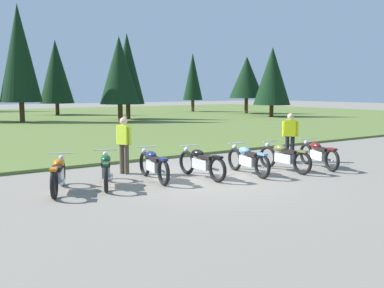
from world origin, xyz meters
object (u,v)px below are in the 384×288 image
object	(u,v)px
motorcycle_orange	(58,174)
motorcycle_sky_blue	(248,159)
motorcycle_black	(201,163)
motorcycle_navy	(153,165)
motorcycle_olive	(284,157)
rider_in_hivis_vest	(290,134)
motorcycle_british_green	(106,169)
rider_checking_bike	(124,142)
motorcycle_maroon	(318,154)

from	to	relation	value
motorcycle_orange	motorcycle_sky_blue	world-z (taller)	same
motorcycle_black	motorcycle_navy	bearing A→B (deg)	160.21
motorcycle_olive	rider_in_hivis_vest	distance (m)	1.93
motorcycle_black	motorcycle_olive	distance (m)	2.76
motorcycle_orange	rider_in_hivis_vest	world-z (taller)	rider_in_hivis_vest
motorcycle_navy	motorcycle_olive	xyz separation A→B (m)	(3.97, -1.01, 0.00)
motorcycle_navy	motorcycle_black	size ratio (longest dim) A/B	1.00
motorcycle_orange	motorcycle_olive	xyz separation A→B (m)	(6.52, -1.12, 0.00)
motorcycle_british_green	motorcycle_black	bearing A→B (deg)	-11.46
motorcycle_olive	rider_checking_bike	distance (m)	4.85
motorcycle_navy	motorcycle_maroon	world-z (taller)	same
motorcycle_british_green	motorcycle_maroon	distance (m)	6.77
motorcycle_black	motorcycle_maroon	world-z (taller)	same
motorcycle_british_green	motorcycle_olive	distance (m)	5.42
motorcycle_black	motorcycle_sky_blue	bearing A→B (deg)	-12.39
motorcycle_olive	motorcycle_maroon	distance (m)	1.34
motorcycle_orange	motorcycle_sky_blue	xyz separation A→B (m)	(5.26, -0.89, 0.00)
motorcycle_navy	motorcycle_british_green	bearing A→B (deg)	176.87
motorcycle_british_green	rider_checking_bike	distance (m)	1.71
motorcycle_british_green	motorcycle_black	world-z (taller)	same
motorcycle_olive	motorcycle_navy	bearing A→B (deg)	165.78
motorcycle_navy	motorcycle_sky_blue	bearing A→B (deg)	-15.92
motorcycle_black	rider_checking_bike	bearing A→B (deg)	131.18
motorcycle_olive	rider_checking_bike	xyz separation A→B (m)	(-4.24, 2.31, 0.51)
motorcycle_maroon	rider_in_hivis_vest	bearing A→B (deg)	84.36
motorcycle_sky_blue	rider_checking_bike	bearing A→B (deg)	145.15
motorcycle_orange	motorcycle_navy	size ratio (longest dim) A/B	0.94
motorcycle_navy	motorcycle_orange	bearing A→B (deg)	177.48
motorcycle_orange	motorcycle_british_green	size ratio (longest dim) A/B	0.99
motorcycle_sky_blue	motorcycle_orange	bearing A→B (deg)	170.45
motorcycle_navy	motorcycle_black	bearing A→B (deg)	-19.79
motorcycle_british_green	rider_checking_bike	xyz separation A→B (m)	(1.08, 1.23, 0.51)
rider_in_hivis_vest	motorcycle_black	bearing A→B (deg)	-171.82
rider_checking_bike	motorcycle_sky_blue	bearing A→B (deg)	-34.85
motorcycle_orange	rider_checking_bike	distance (m)	2.62
motorcycle_olive	rider_in_hivis_vest	bearing A→B (deg)	38.12
motorcycle_navy	rider_in_hivis_vest	bearing A→B (deg)	1.50
motorcycle_orange	motorcycle_maroon	distance (m)	7.96
motorcycle_orange	motorcycle_british_green	bearing A→B (deg)	-1.83
motorcycle_black	rider_checking_bike	distance (m)	2.39
motorcycle_orange	motorcycle_black	world-z (taller)	same
motorcycle_sky_blue	motorcycle_navy	bearing A→B (deg)	164.08
rider_in_hivis_vest	motorcycle_orange	bearing A→B (deg)	-179.79
motorcycle_sky_blue	rider_in_hivis_vest	bearing A→B (deg)	18.60
motorcycle_olive	motorcycle_maroon	size ratio (longest dim) A/B	1.03
motorcycle_british_green	motorcycle_sky_blue	size ratio (longest dim) A/B	0.94
motorcycle_navy	motorcycle_black	xyz separation A→B (m)	(1.27, -0.46, 0.00)
motorcycle_navy	rider_in_hivis_vest	world-z (taller)	rider_in_hivis_vest
motorcycle_sky_blue	rider_checking_bike	xyz separation A→B (m)	(-2.98, 2.07, 0.51)
motorcycle_british_green	motorcycle_olive	bearing A→B (deg)	-11.48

